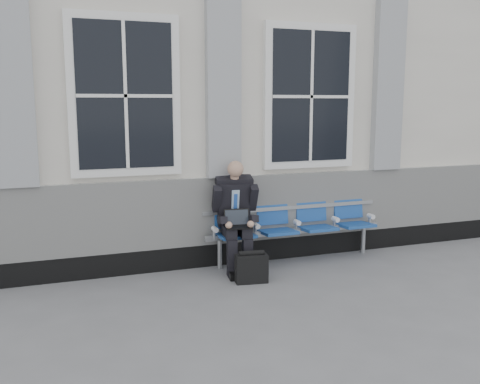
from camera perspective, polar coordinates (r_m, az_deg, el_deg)
name	(u,v)px	position (r m, az deg, el deg)	size (l,w,h in m)	color
ground	(336,291)	(6.42, 10.23, -10.40)	(70.00, 70.00, 0.00)	slate
station_building	(235,100)	(9.19, -0.50, 9.83)	(14.40, 4.40, 4.49)	silver
bench	(295,221)	(7.43, 5.86, -3.12)	(2.60, 0.47, 0.91)	#9EA0A3
businessman	(235,212)	(6.91, -0.49, -2.12)	(0.61, 0.82, 1.44)	black
briefcase	(251,268)	(6.56, 1.23, -8.09)	(0.41, 0.22, 0.40)	black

